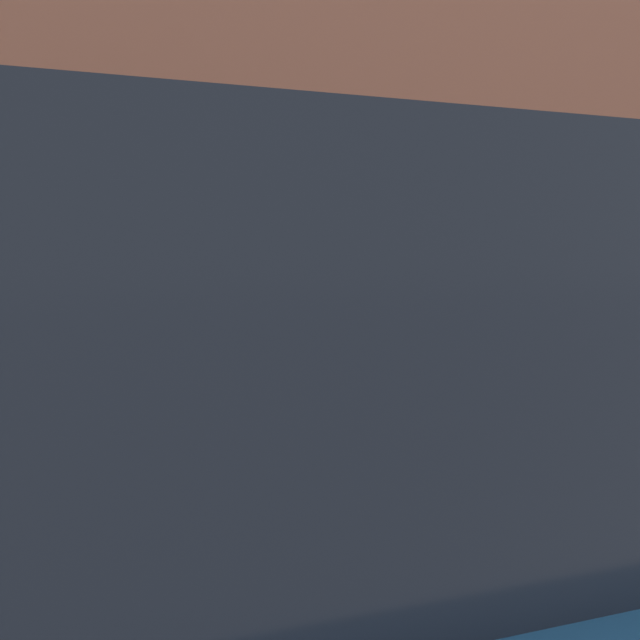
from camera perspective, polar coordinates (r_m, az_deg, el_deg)
sidewalk at (r=4.51m, az=2.73°, el=-14.42°), size 24.00×2.80×0.14m
building_facade at (r=6.18m, az=-2.77°, el=13.22°), size 24.00×0.30×4.86m
parking_meter at (r=3.33m, az=0.00°, el=-3.51°), size 0.19×0.14×1.42m
parked_car_beside_meter at (r=1.71m, az=-21.13°, el=-18.92°), size 4.78×2.14×1.81m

